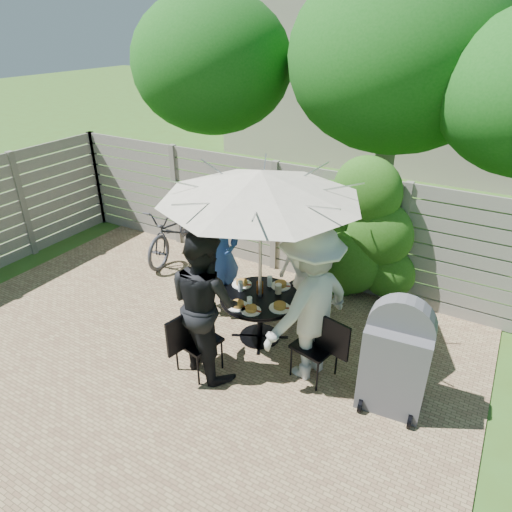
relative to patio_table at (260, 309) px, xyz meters
The scene contains 23 objects.
backyard_envelope 9.34m from the patio_table, 94.11° to the left, with size 60.00×60.00×5.00m.
patio_table is the anchor object (origin of this frame).
umbrella 1.66m from the patio_table, 63.43° to the right, with size 3.00×3.00×2.29m.
chair_back 0.98m from the patio_table, 71.00° to the left, with size 0.54×0.72×0.95m.
person_back 0.90m from the patio_table, 70.88° to the left, with size 0.79×0.51×1.61m, color silver.
chair_left 0.98m from the patio_table, 160.85° to the left, with size 0.65×0.53×0.85m.
person_left 0.96m from the patio_table, 160.88° to the left, with size 0.68×0.44×1.86m, color #224495.
chair_front 0.98m from the patio_table, 109.00° to the right, with size 0.51×0.68×0.90m.
person_front 0.94m from the patio_table, 109.12° to the right, with size 0.88×0.69×1.82m, color black.
chair_right 0.98m from the patio_table, 19.02° to the right, with size 0.68×0.52×0.90m.
person_right 0.97m from the patio_table, 19.12° to the right, with size 1.23×0.71×1.90m, color beige.
plate_back 0.42m from the patio_table, 70.88° to the left, with size 0.26×0.26×0.06m.
plate_left 0.42m from the patio_table, 160.88° to the left, with size 0.26×0.26×0.06m.
plate_front 0.42m from the patio_table, 109.12° to the right, with size 0.26×0.26×0.06m.
plate_right 0.42m from the patio_table, 19.12° to the right, with size 0.26×0.26×0.06m.
plate_extra 0.41m from the patio_table, 78.15° to the right, with size 0.24×0.24×0.06m.
glass_back 0.39m from the patio_table, 92.88° to the left, with size 0.07×0.07×0.14m, color silver.
glass_left 0.39m from the patio_table, behind, with size 0.07×0.07×0.14m, color silver.
glass_front 0.39m from the patio_table, 87.12° to the right, with size 0.07×0.07×0.14m, color silver.
syrup_jug 0.29m from the patio_table, 121.08° to the left, with size 0.09×0.09×0.16m, color #59280C.
coffee_cup 0.35m from the patio_table, 46.44° to the left, with size 0.08×0.08×0.12m, color #C6B293.
bicycle 2.81m from the patio_table, 150.72° to the left, with size 0.63×1.82×0.95m, color #333338.
bbq_grill 1.82m from the patio_table, ahead, with size 0.71×0.57×1.35m.
Camera 1 is at (3.13, -3.00, 3.75)m, focal length 32.00 mm.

